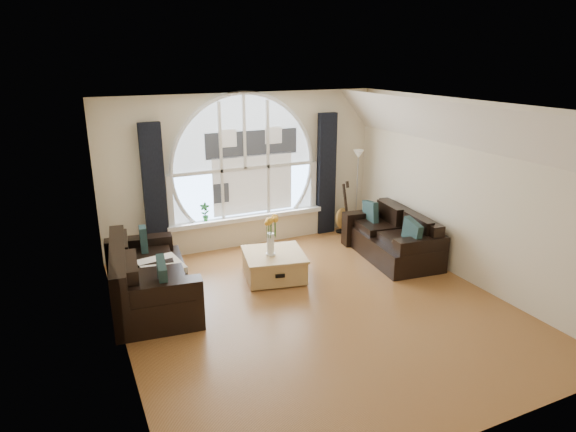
# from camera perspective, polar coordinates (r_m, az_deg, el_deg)

# --- Properties ---
(ground) EXTENTS (5.00, 5.50, 0.01)m
(ground) POSITION_cam_1_polar(r_m,az_deg,el_deg) (6.97, 3.16, -10.33)
(ground) COLOR brown
(ground) RESTS_ON ground
(ceiling) EXTENTS (5.00, 5.50, 0.01)m
(ceiling) POSITION_cam_1_polar(r_m,az_deg,el_deg) (6.17, 3.60, 12.33)
(ceiling) COLOR silver
(ceiling) RESTS_ON ground
(wall_back) EXTENTS (5.00, 0.01, 2.70)m
(wall_back) POSITION_cam_1_polar(r_m,az_deg,el_deg) (8.88, -5.04, 5.19)
(wall_back) COLOR beige
(wall_back) RESTS_ON ground
(wall_front) EXTENTS (5.00, 0.01, 2.70)m
(wall_front) POSITION_cam_1_polar(r_m,az_deg,el_deg) (4.40, 20.69, -9.62)
(wall_front) COLOR beige
(wall_front) RESTS_ON ground
(wall_left) EXTENTS (0.01, 5.50, 2.70)m
(wall_left) POSITION_cam_1_polar(r_m,az_deg,el_deg) (5.76, -19.18, -2.89)
(wall_left) COLOR beige
(wall_left) RESTS_ON ground
(wall_right) EXTENTS (0.01, 5.50, 2.70)m
(wall_right) POSITION_cam_1_polar(r_m,az_deg,el_deg) (7.90, 19.60, 2.59)
(wall_right) COLOR beige
(wall_right) RESTS_ON ground
(attic_slope) EXTENTS (0.92, 5.50, 0.72)m
(attic_slope) POSITION_cam_1_polar(r_m,az_deg,el_deg) (7.51, 18.72, 9.74)
(attic_slope) COLOR silver
(attic_slope) RESTS_ON ground
(arched_window) EXTENTS (2.60, 0.06, 2.15)m
(arched_window) POSITION_cam_1_polar(r_m,az_deg,el_deg) (8.80, -5.03, 6.90)
(arched_window) COLOR silver
(arched_window) RESTS_ON wall_back
(window_sill) EXTENTS (2.90, 0.22, 0.08)m
(window_sill) POSITION_cam_1_polar(r_m,az_deg,el_deg) (9.01, -4.68, -0.15)
(window_sill) COLOR white
(window_sill) RESTS_ON wall_back
(window_frame) EXTENTS (2.76, 0.08, 2.15)m
(window_frame) POSITION_cam_1_polar(r_m,az_deg,el_deg) (8.77, -4.96, 6.86)
(window_frame) COLOR white
(window_frame) RESTS_ON wall_back
(neighbor_house) EXTENTS (1.70, 0.02, 1.50)m
(neighbor_house) POSITION_cam_1_polar(r_m,az_deg,el_deg) (8.86, -4.05, 6.17)
(neighbor_house) COLOR silver
(neighbor_house) RESTS_ON wall_back
(curtain_left) EXTENTS (0.35, 0.12, 2.30)m
(curtain_left) POSITION_cam_1_polar(r_m,az_deg,el_deg) (8.42, -15.01, 2.53)
(curtain_left) COLOR black
(curtain_left) RESTS_ON ground
(curtain_right) EXTENTS (0.35, 0.12, 2.30)m
(curtain_right) POSITION_cam_1_polar(r_m,az_deg,el_deg) (9.47, 4.41, 4.77)
(curtain_right) COLOR black
(curtain_right) RESTS_ON ground
(sofa_left) EXTENTS (1.20, 2.07, 0.88)m
(sofa_left) POSITION_cam_1_polar(r_m,az_deg,el_deg) (7.16, -15.49, -6.65)
(sofa_left) COLOR black
(sofa_left) RESTS_ON ground
(sofa_right) EXTENTS (1.07, 1.85, 0.78)m
(sofa_right) POSITION_cam_1_polar(r_m,az_deg,el_deg) (8.60, 11.75, -2.16)
(sofa_right) COLOR black
(sofa_right) RESTS_ON ground
(coffee_chest) EXTENTS (1.07, 1.07, 0.44)m
(coffee_chest) POSITION_cam_1_polar(r_m,az_deg,el_deg) (7.74, -1.61, -5.51)
(coffee_chest) COLOR #A78351
(coffee_chest) RESTS_ON ground
(throw_blanket) EXTENTS (0.65, 0.65, 0.10)m
(throw_blanket) POSITION_cam_1_polar(r_m,az_deg,el_deg) (7.16, -14.31, -5.66)
(throw_blanket) COLOR silver
(throw_blanket) RESTS_ON sofa_left
(vase_flowers) EXTENTS (0.24, 0.24, 0.70)m
(vase_flowers) POSITION_cam_1_polar(r_m,az_deg,el_deg) (7.46, -2.03, -1.70)
(vase_flowers) COLOR white
(vase_flowers) RESTS_ON coffee_chest
(floor_lamp) EXTENTS (0.24, 0.24, 1.60)m
(floor_lamp) POSITION_cam_1_polar(r_m,az_deg,el_deg) (9.70, 7.87, 2.84)
(floor_lamp) COLOR #B2B2B2
(floor_lamp) RESTS_ON ground
(guitar) EXTENTS (0.40, 0.31, 1.06)m
(guitar) POSITION_cam_1_polar(r_m,az_deg,el_deg) (9.58, 6.35, 1.02)
(guitar) COLOR olive
(guitar) RESTS_ON ground
(potted_plant) EXTENTS (0.20, 0.17, 0.33)m
(potted_plant) POSITION_cam_1_polar(r_m,az_deg,el_deg) (8.73, -9.48, 0.45)
(potted_plant) COLOR #1E6023
(potted_plant) RESTS_ON window_sill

